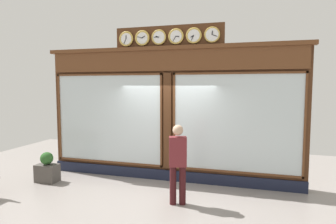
# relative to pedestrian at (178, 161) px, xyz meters

# --- Properties ---
(shop_facade) EXTENTS (6.92, 0.42, 4.02)m
(shop_facade) POSITION_rel_pedestrian_xyz_m (0.64, -1.58, 0.85)
(shop_facade) COLOR #4C2B16
(shop_facade) RESTS_ON ground_plane
(pedestrian) EXTENTS (0.41, 0.32, 1.69)m
(pedestrian) POSITION_rel_pedestrian_xyz_m (0.00, 0.00, 0.00)
(pedestrian) COLOR #3A1316
(pedestrian) RESTS_ON ground_plane
(planter_box) EXTENTS (0.56, 0.36, 0.46)m
(planter_box) POSITION_rel_pedestrian_xyz_m (3.62, -0.45, -0.70)
(planter_box) COLOR #4C4742
(planter_box) RESTS_ON ground_plane
(planter_shrub) EXTENTS (0.32, 0.32, 0.32)m
(planter_shrub) POSITION_rel_pedestrian_xyz_m (3.62, -0.45, -0.31)
(planter_shrub) COLOR #285623
(planter_shrub) RESTS_ON planter_box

